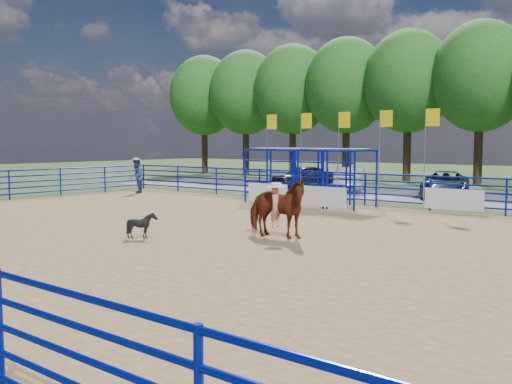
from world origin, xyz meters
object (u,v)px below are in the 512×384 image
horse_and_rider (276,207)px  spectator_cowboy (136,176)px  car_a (302,177)px  car_c (445,184)px  calf (142,225)px  car_b (351,179)px

horse_and_rider → spectator_cowboy: (-14.92, 7.18, 0.05)m
car_a → car_c: (9.44, -0.94, -0.01)m
car_a → spectator_cowboy: bearing=-98.1°
calf → car_a: bearing=19.4°
calf → spectator_cowboy: bearing=50.0°
horse_and_rider → car_a: (-9.95, 16.35, -0.24)m
horse_and_rider → car_c: bearing=91.9°
calf → car_b: car_b is taller
horse_and_rider → calf: bearing=-139.9°
calf → car_c: (2.53, 17.96, 0.28)m
horse_and_rider → calf: size_ratio=2.86×
calf → spectator_cowboy: spectator_cowboy is taller
calf → car_a: size_ratio=0.19×
horse_and_rider → car_b: (-6.24, 15.86, -0.23)m
calf → spectator_cowboy: 15.37m
horse_and_rider → car_c: size_ratio=0.46×
horse_and_rider → car_c: (-0.50, 15.41, -0.25)m
spectator_cowboy → car_a: (4.97, 9.17, -0.29)m
horse_and_rider → car_c: horse_and_rider is taller
calf → car_b: bearing=9.2°
calf → spectator_cowboy: (-11.88, 9.73, 0.58)m
horse_and_rider → calf: horse_and_rider is taller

